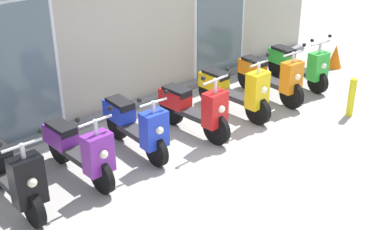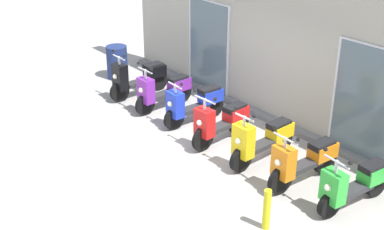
{
  "view_description": "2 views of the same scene",
  "coord_description": "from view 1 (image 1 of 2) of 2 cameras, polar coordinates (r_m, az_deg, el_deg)",
  "views": [
    {
      "loc": [
        -5.07,
        -4.55,
        3.93
      ],
      "look_at": [
        -0.28,
        0.67,
        0.53
      ],
      "focal_mm": 47.25,
      "sensor_mm": 36.0,
      "label": 1
    },
    {
      "loc": [
        7.01,
        -5.59,
        5.15
      ],
      "look_at": [
        -0.32,
        0.46,
        0.65
      ],
      "focal_mm": 49.43,
      "sensor_mm": 36.0,
      "label": 2
    }
  ],
  "objects": [
    {
      "name": "scooter_yellow",
      "position": [
        8.99,
        4.84,
        2.83
      ],
      "size": [
        0.51,
        1.66,
        1.23
      ],
      "color": "black",
      "rests_on": "ground_plane"
    },
    {
      "name": "scooter_green",
      "position": [
        10.51,
        11.89,
        5.61
      ],
      "size": [
        0.57,
        1.57,
        1.15
      ],
      "color": "black",
      "rests_on": "ground_plane"
    },
    {
      "name": "scooter_orange",
      "position": [
        9.7,
        8.85,
        4.35
      ],
      "size": [
        0.61,
        1.65,
        1.19
      ],
      "color": "black",
      "rests_on": "ground_plane"
    },
    {
      "name": "scooter_blue",
      "position": [
        7.76,
        -6.39,
        -1.07
      ],
      "size": [
        0.53,
        1.58,
        1.14
      ],
      "color": "black",
      "rests_on": "ground_plane"
    },
    {
      "name": "storefront_facade",
      "position": [
        9.08,
        -7.5,
        12.22
      ],
      "size": [
        10.04,
        0.5,
        3.85
      ],
      "color": "#B2AD9E",
      "rests_on": "ground_plane"
    },
    {
      "name": "scooter_purple",
      "position": [
        7.24,
        -12.69,
        -3.7
      ],
      "size": [
        0.57,
        1.6,
        1.2
      ],
      "color": "black",
      "rests_on": "ground_plane"
    },
    {
      "name": "traffic_cone",
      "position": [
        11.75,
        15.88,
        6.39
      ],
      "size": [
        0.32,
        0.32,
        0.52
      ],
      "primitive_type": "cone",
      "color": "orange",
      "rests_on": "ground_plane"
    },
    {
      "name": "scooter_black",
      "position": [
        6.85,
        -19.67,
        -6.29
      ],
      "size": [
        0.56,
        1.63,
        1.24
      ],
      "color": "black",
      "rests_on": "ground_plane"
    },
    {
      "name": "scooter_red",
      "position": [
        8.24,
        0.21,
        0.85
      ],
      "size": [
        0.62,
        1.57,
        1.23
      ],
      "color": "black",
      "rests_on": "ground_plane"
    },
    {
      "name": "curb_bollard",
      "position": [
        9.39,
        17.56,
        1.91
      ],
      "size": [
        0.12,
        0.12,
        0.7
      ],
      "primitive_type": "cylinder",
      "color": "yellow",
      "rests_on": "ground_plane"
    },
    {
      "name": "ground_plane",
      "position": [
        7.87,
        4.84,
        -4.48
      ],
      "size": [
        40.0,
        40.0,
        0.0
      ],
      "primitive_type": "plane",
      "color": "#A8A39E"
    }
  ]
}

